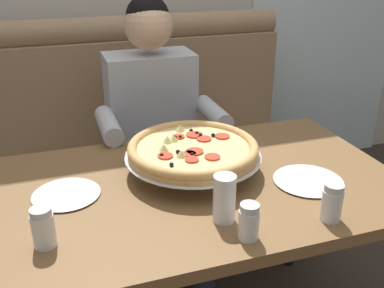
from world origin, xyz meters
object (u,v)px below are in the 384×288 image
Objects in this scene: drinking_glass at (224,201)px; diner_main at (157,126)px; booth_bench at (145,163)px; shaker_oregano at (332,205)px; shaker_pepper_flakes at (249,224)px; plate_near_right at (308,179)px; patio_chair at (265,68)px; dining_table at (200,205)px; plate_near_left at (66,193)px; pizza at (192,150)px; shaker_parmesan at (43,230)px.

diner_main is at bearing 88.80° from drinking_glass.
booth_bench reaches higher than shaker_oregano.
plate_near_right is at bearing 34.14° from shaker_pepper_flakes.
shaker_oregano is 0.13× the size of patio_chair.
drinking_glass reaches higher than patio_chair.
booth_bench is 11.70× the size of drinking_glass.
dining_table is at bearing -90.53° from diner_main.
shaker_pepper_flakes reaches higher than plate_near_left.
plate_near_left is at bearing 168.01° from plate_near_right.
shaker_parmesan is at bearing -151.28° from pizza.
booth_bench reaches higher than patio_chair.
drinking_glass is (-0.29, 0.09, 0.01)m from shaker_oregano.
booth_bench is 7.84× the size of plate_near_left.
pizza is 0.56m from shaker_parmesan.
shaker_oregano reaches higher than dining_table.
drinking_glass is at bearing -4.56° from shaker_parmesan.
diner_main is 0.85m from drinking_glass.
shaker_pepper_flakes is at bearing -89.13° from booth_bench.
plate_near_right is (0.34, -0.19, -0.07)m from pizza.
diner_main reaches higher than dining_table.
shaker_parmesan is 0.53m from shaker_pepper_flakes.
dining_table is 12.78× the size of shaker_pepper_flakes.
pizza is at bearing 28.72° from shaker_parmesan.
drinking_glass is (-0.02, -0.84, 0.10)m from diner_main.
shaker_oregano is at bearing -27.90° from plate_near_left.
drinking_glass is (-0.01, -0.23, 0.15)m from dining_table.
diner_main is 5.54× the size of plate_near_right.
plate_near_left is at bearing 173.17° from dining_table.
shaker_pepper_flakes is at bearing -145.86° from plate_near_right.
pizza is 0.31m from drinking_glass.
shaker_pepper_flakes is at bearing -14.89° from shaker_parmesan.
plate_near_left is (-0.43, -0.03, -0.07)m from pizza.
diner_main is 1.48× the size of patio_chair.
pizza reaches higher than patio_chair.
patio_chair is at bearing 56.52° from pizza.
patio_chair is (1.30, 1.17, 0.13)m from booth_bench.
shaker_oregano is 0.53× the size of plate_near_left.
patio_chair is at bearing 66.66° from shaker_oregano.
pizza is 0.41m from shaker_pepper_flakes.
plate_near_right reaches higher than dining_table.
booth_bench is at bearing -138.05° from patio_chair.
shaker_pepper_flakes is 0.59m from plate_near_left.
shaker_parmesan is 2.88m from patio_chair.
shaker_pepper_flakes is at bearing -86.81° from dining_table.
booth_bench is 1.27m from shaker_pepper_flakes.
plate_near_right is (0.32, 0.22, -0.03)m from shaker_pepper_flakes.
shaker_pepper_flakes is at bearing -89.23° from diner_main.
shaker_oregano is 1.01× the size of shaker_parmesan.
pizza is (-0.00, 0.08, 0.17)m from dining_table.
plate_near_right is 0.37m from drinking_glass.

